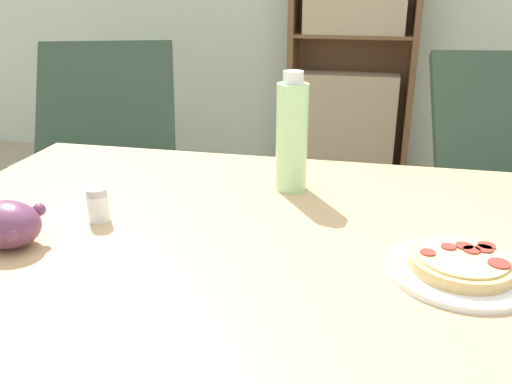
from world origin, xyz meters
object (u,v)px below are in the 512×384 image
pizza_on_plate (461,266)px  drink_bottle (292,136)px  grape_bunch (6,225)px  bookshelf (352,48)px  salt_shaker (98,205)px  lounge_chair_near (107,168)px

pizza_on_plate → drink_bottle: (-0.33, 0.32, 0.11)m
pizza_on_plate → grape_bunch: 0.77m
pizza_on_plate → bookshelf: 2.65m
pizza_on_plate → grape_bunch: (-0.77, -0.07, 0.03)m
drink_bottle → salt_shaker: size_ratio=3.89×
grape_bunch → drink_bottle: (0.45, 0.39, 0.08)m
pizza_on_plate → salt_shaker: salt_shaker is taller
bookshelf → pizza_on_plate: bearing=-83.5°
lounge_chair_near → drink_bottle: bearing=-66.5°
lounge_chair_near → bookshelf: (1.15, 1.06, 0.50)m
lounge_chair_near → bookshelf: bookshelf is taller
drink_bottle → pizza_on_plate: bearing=-44.7°
salt_shaker → lounge_chair_near: size_ratio=0.07×
grape_bunch → lounge_chair_near: (-0.68, 1.64, -0.49)m
salt_shaker → drink_bottle: bearing=36.5°
pizza_on_plate → lounge_chair_near: size_ratio=0.25×
pizza_on_plate → lounge_chair_near: (-1.45, 1.57, -0.46)m
salt_shaker → bookshelf: bearing=81.9°
drink_bottle → bookshelf: size_ratio=0.15×
grape_bunch → bookshelf: bearing=80.1°
pizza_on_plate → drink_bottle: 0.47m
pizza_on_plate → bookshelf: bearing=96.5°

